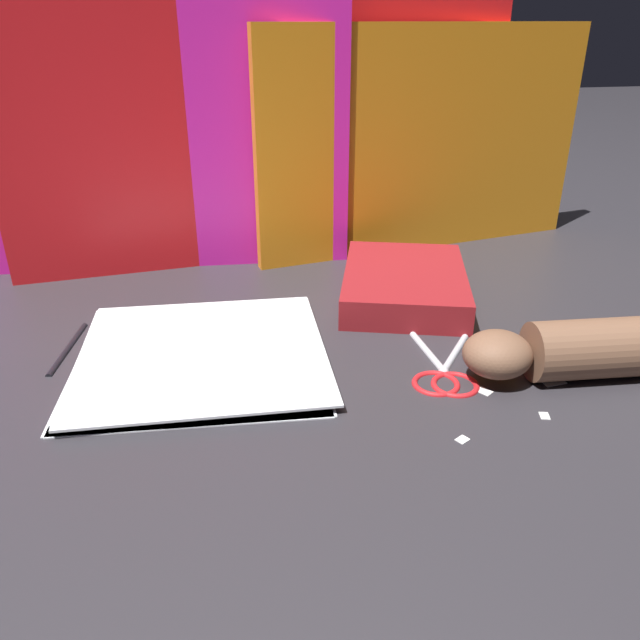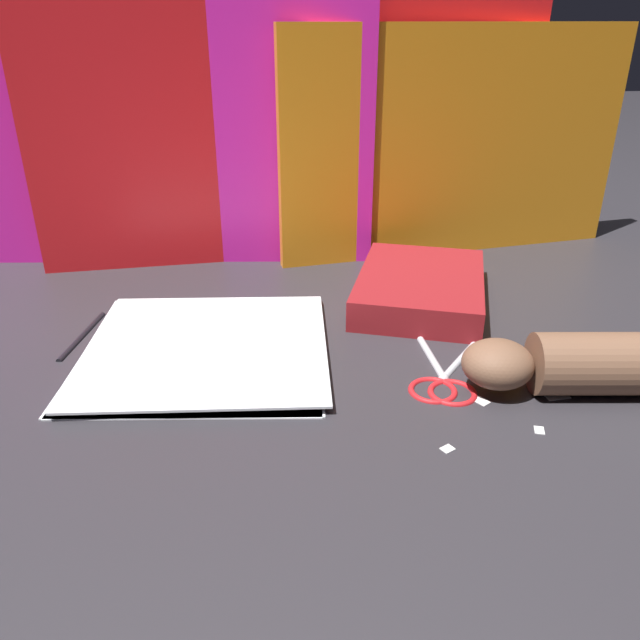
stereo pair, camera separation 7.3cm
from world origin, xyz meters
TOP-DOWN VIEW (x-y plane):
  - ground_plane at (0.00, 0.00)m, footprint 6.00×6.00m
  - backdrop_panel_left at (-0.27, 0.35)m, footprint 0.84×0.09m
  - backdrop_panel_center at (0.02, 0.35)m, footprint 0.84×0.11m
  - backdrop_panel_right at (0.30, 0.35)m, footprint 0.61×0.13m
  - paper_stack at (-0.11, 0.00)m, footprint 0.32×0.32m
  - book_closed at (0.19, 0.14)m, footprint 0.25×0.29m
  - scissors at (0.17, -0.09)m, footprint 0.12×0.16m
  - hand_forearm at (0.35, -0.13)m, footprint 0.33×0.10m
  - paper_scrap_near at (0.24, -0.20)m, footprint 0.01×0.02m
  - paper_scrap_mid at (0.29, -0.14)m, footprint 0.03×0.01m
  - paper_scrap_far at (0.14, -0.22)m, footprint 0.02×0.02m
  - paper_scrap_side at (0.20, -0.14)m, footprint 0.02×0.02m
  - pen at (-0.28, 0.06)m, footprint 0.03×0.14m

SIDE VIEW (x-z plane):
  - ground_plane at x=0.00m, z-range 0.00..0.00m
  - paper_scrap_near at x=0.24m, z-range 0.00..0.00m
  - paper_scrap_mid at x=0.29m, z-range 0.00..0.00m
  - paper_scrap_far at x=0.14m, z-range 0.00..0.00m
  - paper_scrap_side at x=0.20m, z-range 0.00..0.00m
  - pen at x=-0.28m, z-range 0.00..0.01m
  - scissors at x=0.17m, z-range 0.00..0.01m
  - paper_stack at x=-0.11m, z-range 0.00..0.01m
  - book_closed at x=0.19m, z-range 0.00..0.04m
  - hand_forearm at x=0.35m, z-range 0.00..0.07m
  - backdrop_panel_right at x=0.30m, z-range 0.00..0.38m
  - backdrop_panel_left at x=-0.27m, z-range 0.00..0.45m
  - backdrop_panel_center at x=0.02m, z-range 0.00..0.49m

